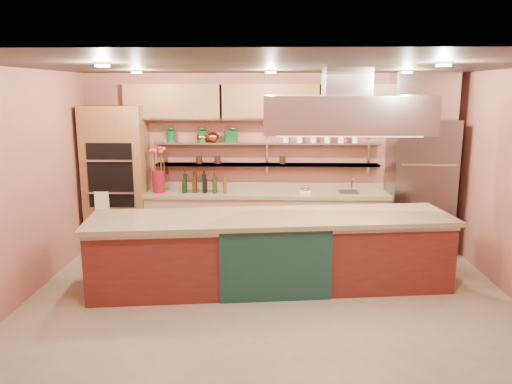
{
  "coord_description": "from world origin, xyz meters",
  "views": [
    {
      "loc": [
        -0.02,
        -5.62,
        2.55
      ],
      "look_at": [
        -0.19,
        1.0,
        1.18
      ],
      "focal_mm": 35.0,
      "sensor_mm": 36.0,
      "label": 1
    }
  ],
  "objects_px": {
    "flower_vase": "(158,181)",
    "green_canister": "(229,136)",
    "island": "(271,251)",
    "kitchen_scale": "(305,190)",
    "refrigerator": "(419,186)",
    "copper_kettle": "(213,137)"
  },
  "relations": [
    {
      "from": "flower_vase",
      "to": "green_canister",
      "type": "height_order",
      "value": "green_canister"
    },
    {
      "from": "island",
      "to": "kitchen_scale",
      "type": "xyz_separation_m",
      "value": [
        0.54,
        1.55,
        0.5
      ]
    },
    {
      "from": "island",
      "to": "refrigerator",
      "type": "bearing_deg",
      "value": 26.78
    },
    {
      "from": "refrigerator",
      "to": "kitchen_scale",
      "type": "distance_m",
      "value": 1.79
    },
    {
      "from": "flower_vase",
      "to": "copper_kettle",
      "type": "height_order",
      "value": "copper_kettle"
    },
    {
      "from": "copper_kettle",
      "to": "island",
      "type": "bearing_deg",
      "value": -62.15
    },
    {
      "from": "kitchen_scale",
      "to": "green_canister",
      "type": "distance_m",
      "value": 1.49
    },
    {
      "from": "refrigerator",
      "to": "copper_kettle",
      "type": "distance_m",
      "value": 3.36
    },
    {
      "from": "refrigerator",
      "to": "island",
      "type": "distance_m",
      "value": 2.86
    },
    {
      "from": "kitchen_scale",
      "to": "copper_kettle",
      "type": "xyz_separation_m",
      "value": [
        -1.48,
        0.22,
        0.82
      ]
    },
    {
      "from": "flower_vase",
      "to": "green_canister",
      "type": "relative_size",
      "value": 1.94
    },
    {
      "from": "island",
      "to": "green_canister",
      "type": "relative_size",
      "value": 25.04
    },
    {
      "from": "flower_vase",
      "to": "green_canister",
      "type": "bearing_deg",
      "value": 11.17
    },
    {
      "from": "refrigerator",
      "to": "island",
      "type": "relative_size",
      "value": 0.46
    },
    {
      "from": "copper_kettle",
      "to": "flower_vase",
      "type": "bearing_deg",
      "value": -165.6
    },
    {
      "from": "refrigerator",
      "to": "island",
      "type": "height_order",
      "value": "refrigerator"
    },
    {
      "from": "refrigerator",
      "to": "green_canister",
      "type": "bearing_deg",
      "value": 175.64
    },
    {
      "from": "refrigerator",
      "to": "island",
      "type": "bearing_deg",
      "value": -146.54
    },
    {
      "from": "flower_vase",
      "to": "copper_kettle",
      "type": "bearing_deg",
      "value": 14.4
    },
    {
      "from": "refrigerator",
      "to": "copper_kettle",
      "type": "relative_size",
      "value": 10.55
    },
    {
      "from": "flower_vase",
      "to": "kitchen_scale",
      "type": "relative_size",
      "value": 2.1
    },
    {
      "from": "refrigerator",
      "to": "copper_kettle",
      "type": "xyz_separation_m",
      "value": [
        -3.27,
        0.23,
        0.74
      ]
    }
  ]
}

